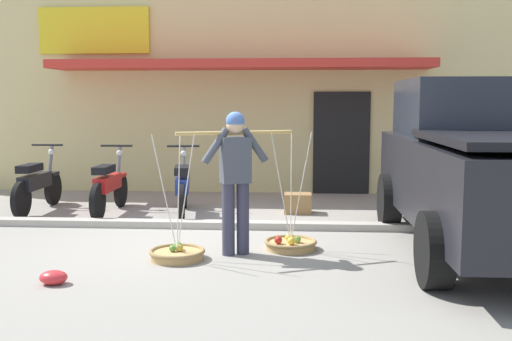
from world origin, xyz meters
TOP-DOWN VIEW (x-y plane):
  - ground_plane at (0.00, 0.00)m, footprint 90.00×90.00m
  - sidewalk_curb at (0.00, 0.70)m, footprint 20.00×0.24m
  - fruit_vendor at (0.50, -0.76)m, footprint 1.32×0.60m
  - fruit_basket_left_side at (-0.15, -1.04)m, footprint 0.65×0.65m
  - fruit_basket_right_side at (1.15, -0.48)m, footprint 0.65×0.65m
  - motorcycle_nearest_shop at (-3.05, 1.79)m, footprint 0.54×1.82m
  - motorcycle_second_in_row at (-1.81, 1.68)m, footprint 0.54×1.82m
  - motorcycle_third_in_row at (-0.60, 1.68)m, footprint 0.54×1.81m
  - parked_truck at (3.51, -0.32)m, footprint 2.17×4.73m
  - storefront_building at (0.14, 6.59)m, footprint 13.00×6.00m
  - plastic_litter_bag at (-1.19, -2.05)m, footprint 0.28×0.22m
  - wooden_crate at (1.24, 1.95)m, footprint 0.44×0.36m

SIDE VIEW (x-z plane):
  - ground_plane at x=0.00m, z-range 0.00..0.00m
  - sidewalk_curb at x=0.00m, z-range 0.00..0.10m
  - plastic_litter_bag at x=-1.19m, z-range 0.00..0.14m
  - fruit_basket_left_side at x=-0.15m, z-range -0.65..0.80m
  - fruit_basket_right_side at x=1.15m, z-range -0.65..0.80m
  - wooden_crate at x=1.24m, z-range 0.00..0.32m
  - motorcycle_nearest_shop at x=-3.05m, z-range -0.09..1.00m
  - motorcycle_second_in_row at x=-1.81m, z-range -0.09..1.00m
  - motorcycle_third_in_row at x=-0.60m, z-range -0.09..1.00m
  - fruit_vendor at x=0.50m, z-range 0.13..1.82m
  - parked_truck at x=3.51m, z-range -0.02..2.08m
  - storefront_building at x=0.14m, z-range 0.00..4.20m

